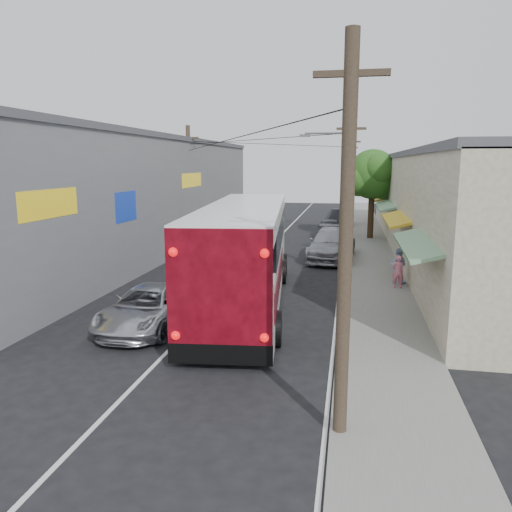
{
  "coord_description": "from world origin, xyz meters",
  "views": [
    {
      "loc": [
        5.26,
        -11.71,
        5.59
      ],
      "look_at": [
        1.39,
        8.8,
        1.7
      ],
      "focal_mm": 35.0,
      "sensor_mm": 36.0,
      "label": 1
    }
  ],
  "objects_px": {
    "pedestrian_near": "(398,272)",
    "coach_bus": "(245,252)",
    "jeepney": "(148,307)",
    "parked_car_mid": "(330,229)",
    "parked_suv": "(332,244)",
    "pedestrian_far": "(398,266)",
    "parked_car_far": "(340,218)"
  },
  "relations": [
    {
      "from": "parked_car_mid",
      "to": "pedestrian_near",
      "type": "bearing_deg",
      "value": -79.52
    },
    {
      "from": "jeepney",
      "to": "parked_suv",
      "type": "height_order",
      "value": "parked_suv"
    },
    {
      "from": "parked_suv",
      "to": "parked_car_far",
      "type": "bearing_deg",
      "value": 92.64
    },
    {
      "from": "jeepney",
      "to": "parked_car_mid",
      "type": "bearing_deg",
      "value": 77.84
    },
    {
      "from": "parked_car_mid",
      "to": "parked_car_far",
      "type": "bearing_deg",
      "value": 82.3
    },
    {
      "from": "pedestrian_near",
      "to": "coach_bus",
      "type": "bearing_deg",
      "value": 19.83
    },
    {
      "from": "parked_suv",
      "to": "jeepney",
      "type": "bearing_deg",
      "value": -109.48
    },
    {
      "from": "parked_suv",
      "to": "parked_car_mid",
      "type": "xyz_separation_m",
      "value": [
        -0.5,
        8.39,
        -0.17
      ]
    },
    {
      "from": "jeepney",
      "to": "pedestrian_near",
      "type": "bearing_deg",
      "value": 38.73
    },
    {
      "from": "jeepney",
      "to": "parked_car_far",
      "type": "xyz_separation_m",
      "value": [
        5.9,
        29.93,
        0.04
      ]
    },
    {
      "from": "jeepney",
      "to": "pedestrian_near",
      "type": "height_order",
      "value": "pedestrian_near"
    },
    {
      "from": "parked_car_far",
      "to": "pedestrian_near",
      "type": "xyz_separation_m",
      "value": [
        2.99,
        -23.09,
        0.11
      ]
    },
    {
      "from": "pedestrian_far",
      "to": "parked_car_far",
      "type": "bearing_deg",
      "value": -68.17
    },
    {
      "from": "jeepney",
      "to": "parked_suv",
      "type": "distance_m",
      "value": 14.92
    },
    {
      "from": "parked_car_far",
      "to": "coach_bus",
      "type": "bearing_deg",
      "value": -91.7
    },
    {
      "from": "jeepney",
      "to": "parked_car_far",
      "type": "relative_size",
      "value": 1.12
    },
    {
      "from": "parked_suv",
      "to": "parked_car_mid",
      "type": "distance_m",
      "value": 8.4
    },
    {
      "from": "parked_suv",
      "to": "pedestrian_far",
      "type": "xyz_separation_m",
      "value": [
        3.23,
        -6.02,
        0.04
      ]
    },
    {
      "from": "pedestrian_near",
      "to": "pedestrian_far",
      "type": "relative_size",
      "value": 0.9
    },
    {
      "from": "coach_bus",
      "to": "parked_car_far",
      "type": "xyz_separation_m",
      "value": [
        3.27,
        26.2,
        -1.32
      ]
    },
    {
      "from": "parked_suv",
      "to": "pedestrian_far",
      "type": "distance_m",
      "value": 6.83
    },
    {
      "from": "jeepney",
      "to": "pedestrian_near",
      "type": "xyz_separation_m",
      "value": [
        8.89,
        6.84,
        0.15
      ]
    },
    {
      "from": "parked_suv",
      "to": "pedestrian_near",
      "type": "distance_m",
      "value": 7.61
    },
    {
      "from": "jeepney",
      "to": "parked_car_far",
      "type": "distance_m",
      "value": 30.5
    },
    {
      "from": "jeepney",
      "to": "pedestrian_near",
      "type": "distance_m",
      "value": 11.22
    },
    {
      "from": "jeepney",
      "to": "parked_suv",
      "type": "xyz_separation_m",
      "value": [
        5.75,
        13.76,
        0.2
      ]
    },
    {
      "from": "parked_car_far",
      "to": "pedestrian_far",
      "type": "xyz_separation_m",
      "value": [
        3.08,
        -22.18,
        0.19
      ]
    },
    {
      "from": "jeepney",
      "to": "pedestrian_far",
      "type": "height_order",
      "value": "pedestrian_far"
    },
    {
      "from": "parked_car_mid",
      "to": "pedestrian_far",
      "type": "height_order",
      "value": "pedestrian_far"
    },
    {
      "from": "coach_bus",
      "to": "pedestrian_near",
      "type": "height_order",
      "value": "coach_bus"
    },
    {
      "from": "parked_suv",
      "to": "coach_bus",
      "type": "bearing_deg",
      "value": -104.02
    },
    {
      "from": "parked_car_far",
      "to": "parked_car_mid",
      "type": "bearing_deg",
      "value": -89.4
    }
  ]
}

